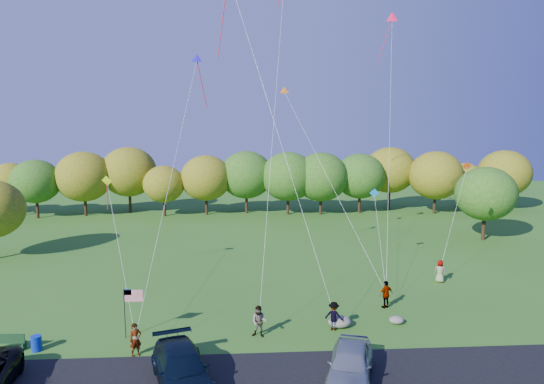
{
  "coord_description": "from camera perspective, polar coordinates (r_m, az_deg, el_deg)",
  "views": [
    {
      "loc": [
        -0.42,
        -24.5,
        11.84
      ],
      "look_at": [
        1.52,
        6.0,
        7.43
      ],
      "focal_mm": 32.0,
      "sensor_mm": 36.0,
      "label": 1
    }
  ],
  "objects": [
    {
      "name": "minivan_navy",
      "position": [
        23.47,
        -10.54,
        -19.81
      ],
      "size": [
        3.8,
        5.96,
        1.61
      ],
      "primitive_type": "imported",
      "rotation": [
        0.0,
        0.0,
        0.3
      ],
      "color": "black",
      "rests_on": "asphalt_lane"
    },
    {
      "name": "kites_aloft",
      "position": [
        38.78,
        1.95,
        19.29
      ],
      "size": [
        28.68,
        8.6,
        20.7
      ],
      "color": "red",
      "rests_on": "ground"
    },
    {
      "name": "trash_barrel",
      "position": [
        29.19,
        -25.97,
        -15.71
      ],
      "size": [
        0.54,
        0.54,
        0.81
      ],
      "primitive_type": "cylinder",
      "color": "#0B29A5",
      "rests_on": "ground"
    },
    {
      "name": "flyer_a",
      "position": [
        26.69,
        -15.77,
        -16.39
      ],
      "size": [
        0.76,
        0.69,
        1.73
      ],
      "primitive_type": "imported",
      "rotation": [
        0.0,
        0.0,
        0.56
      ],
      "color": "#4C4C59",
      "rests_on": "ground"
    },
    {
      "name": "flyer_c",
      "position": [
        28.87,
        7.28,
        -14.26
      ],
      "size": [
        1.23,
        0.97,
        1.67
      ],
      "primitive_type": "imported",
      "rotation": [
        0.0,
        0.0,
        2.76
      ],
      "color": "#4C4C59",
      "rests_on": "ground"
    },
    {
      "name": "flyer_d",
      "position": [
        32.56,
        13.27,
        -11.64
      ],
      "size": [
        1.14,
        0.84,
        1.79
      ],
      "primitive_type": "imported",
      "rotation": [
        0.0,
        0.0,
        3.57
      ],
      "color": "#4C4C59",
      "rests_on": "ground"
    },
    {
      "name": "flag_assembly",
      "position": [
        28.28,
        -16.36,
        -12.19
      ],
      "size": [
        1.04,
        0.68,
        2.82
      ],
      "color": "black",
      "rests_on": "ground"
    },
    {
      "name": "treeline",
      "position": [
        61.2,
        -4.84,
        1.48
      ],
      "size": [
        76.88,
        28.04,
        8.46
      ],
      "color": "#3A2915",
      "rests_on": "ground"
    },
    {
      "name": "flyer_b",
      "position": [
        27.8,
        -1.52,
        -14.98
      ],
      "size": [
        1.02,
        0.9,
        1.78
      ],
      "primitive_type": "imported",
      "rotation": [
        0.0,
        0.0,
        -0.3
      ],
      "color": "#4C4C59",
      "rests_on": "ground"
    },
    {
      "name": "boulder_near",
      "position": [
        29.43,
        7.95,
        -14.87
      ],
      "size": [
        1.34,
        1.05,
        0.67
      ],
      "primitive_type": "ellipsoid",
      "color": "gray",
      "rests_on": "ground"
    },
    {
      "name": "boulder_far",
      "position": [
        30.57,
        14.44,
        -14.38
      ],
      "size": [
        0.88,
        0.73,
        0.46
      ],
      "primitive_type": "ellipsoid",
      "color": "gray",
      "rests_on": "ground"
    },
    {
      "name": "flyer_e",
      "position": [
        38.58,
        19.16,
        -8.81
      ],
      "size": [
        0.98,
        0.86,
        1.69
      ],
      "primitive_type": "imported",
      "rotation": [
        0.0,
        0.0,
        2.66
      ],
      "color": "#4C4C59",
      "rests_on": "ground"
    },
    {
      "name": "minivan_silver",
      "position": [
        23.77,
        9.19,
        -19.33
      ],
      "size": [
        3.32,
        5.22,
        1.66
      ],
      "primitive_type": "imported",
      "rotation": [
        0.0,
        0.0,
        -0.31
      ],
      "color": "#A2A8AC",
      "rests_on": "asphalt_lane"
    },
    {
      "name": "ground",
      "position": [
        27.22,
        -2.51,
        -17.58
      ],
      "size": [
        140.0,
        140.0,
        0.0
      ],
      "primitive_type": "plane",
      "color": "#2D611B",
      "rests_on": "ground"
    },
    {
      "name": "park_bench",
      "position": [
        29.81,
        -28.53,
        -15.18
      ],
      "size": [
        1.7,
        0.44,
        0.94
      ],
      "rotation": [
        0.0,
        0.0,
        -0.03
      ],
      "color": "#153B1C",
      "rests_on": "ground"
    }
  ]
}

